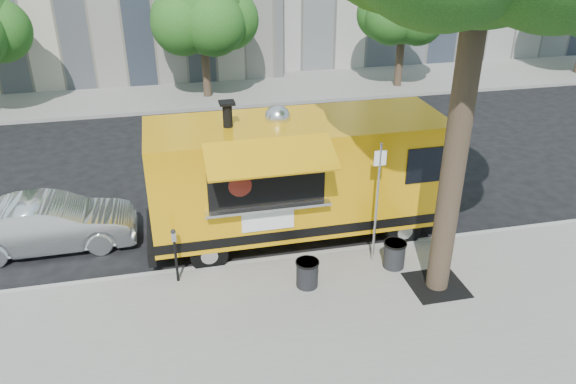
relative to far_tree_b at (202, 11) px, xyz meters
name	(u,v)px	position (x,y,z in m)	size (l,w,h in m)	color
ground	(294,240)	(1.00, -12.70, -3.83)	(120.00, 120.00, 0.00)	black
sidewalk	(341,342)	(1.00, -16.70, -3.76)	(60.00, 6.00, 0.15)	gray
curb	(303,257)	(1.00, -13.63, -3.76)	(60.00, 0.14, 0.16)	#999993
far_sidewalk	(228,91)	(1.00, 0.80, -3.76)	(60.00, 5.00, 0.15)	gray
tree_well	(436,285)	(3.60, -15.50, -3.68)	(1.20, 1.20, 0.02)	black
far_tree_b	(202,11)	(0.00, 0.00, 0.00)	(3.60, 3.60, 5.50)	#33261C
far_tree_c	(404,8)	(9.00, -0.30, -0.12)	(3.24, 3.24, 5.21)	#33261C
sign_post	(377,197)	(2.55, -14.25, -1.98)	(0.28, 0.06, 3.00)	silver
parking_meter	(175,249)	(-2.00, -14.05, -2.85)	(0.11, 0.11, 1.33)	black
food_truck	(296,176)	(1.09, -12.53, -2.08)	(7.54, 3.51, 3.73)	#E79E0C
sedan	(50,224)	(-4.97, -11.70, -3.16)	(1.43, 4.09, 1.35)	silver
trash_bin_left	(394,254)	(2.95, -14.58, -3.34)	(0.54, 0.54, 0.64)	black
trash_bin_right	(307,273)	(0.79, -14.87, -3.35)	(0.52, 0.52, 0.63)	black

